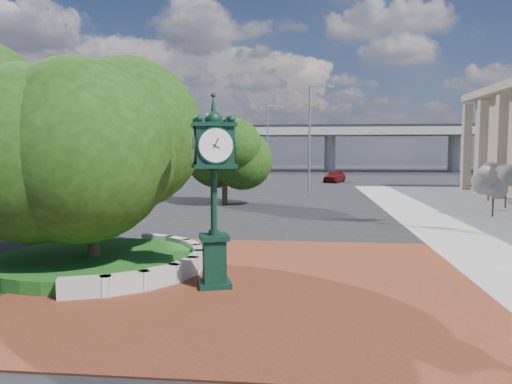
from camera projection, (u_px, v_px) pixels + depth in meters
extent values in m
plane|color=black|center=(257.00, 273.00, 14.72)|extent=(200.00, 200.00, 0.00)
cube|color=maroon|center=(253.00, 281.00, 13.73)|extent=(12.00, 12.00, 0.04)
cube|color=#9E9B93|center=(84.00, 288.00, 12.13)|extent=(1.29, 0.76, 0.54)
cube|color=#9E9B93|center=(125.00, 284.00, 12.51)|extent=(1.20, 1.04, 0.54)
cube|color=#9E9B93|center=(160.00, 278.00, 13.13)|extent=(1.00, 1.22, 0.54)
cube|color=#9E9B93|center=(184.00, 270.00, 13.95)|extent=(0.71, 1.30, 0.54)
cube|color=#9E9B93|center=(197.00, 262.00, 14.89)|extent=(0.35, 1.25, 0.54)
cube|color=#9E9B93|center=(199.00, 255.00, 15.86)|extent=(0.71, 1.30, 0.54)
cube|color=#9E9B93|center=(192.00, 250.00, 16.77)|extent=(1.00, 1.22, 0.54)
cube|color=#9E9B93|center=(178.00, 245.00, 17.54)|extent=(1.20, 1.04, 0.54)
cube|color=#9E9B93|center=(158.00, 242.00, 18.09)|extent=(1.29, 0.76, 0.54)
cylinder|color=#1B4413|center=(94.00, 262.00, 15.23)|extent=(6.10, 6.10, 0.40)
cube|color=#9E9B93|center=(300.00, 132.00, 83.52)|extent=(90.00, 12.00, 1.20)
cube|color=black|center=(300.00, 127.00, 83.45)|extent=(90.00, 12.00, 0.40)
cylinder|color=#9E9B93|center=(100.00, 153.00, 87.49)|extent=(1.80, 1.80, 6.00)
cylinder|color=#9E9B93|center=(212.00, 153.00, 85.40)|extent=(1.80, 1.80, 6.00)
cylinder|color=#9E9B93|center=(330.00, 153.00, 83.30)|extent=(1.80, 1.80, 6.00)
cylinder|color=#9E9B93|center=(454.00, 153.00, 81.20)|extent=(1.80, 1.80, 6.00)
cylinder|color=#38281C|center=(93.00, 234.00, 15.16)|extent=(0.36, 0.36, 2.17)
sphere|color=#16320D|center=(91.00, 146.00, 14.93)|extent=(5.20, 5.20, 5.20)
cylinder|color=#38281C|center=(225.00, 190.00, 32.90)|extent=(0.36, 0.36, 1.92)
sphere|color=#16320D|center=(225.00, 155.00, 32.70)|extent=(4.40, 4.40, 4.40)
cube|color=black|center=(215.00, 284.00, 13.14)|extent=(1.06, 1.06, 0.17)
cube|color=black|center=(214.00, 260.00, 13.09)|extent=(0.73, 0.73, 1.16)
cube|color=black|center=(214.00, 237.00, 13.03)|extent=(0.92, 0.92, 0.13)
cylinder|color=black|center=(214.00, 201.00, 12.95)|extent=(0.18, 0.18, 1.79)
cube|color=black|center=(214.00, 146.00, 12.83)|extent=(1.19, 1.19, 0.95)
cylinder|color=white|center=(216.00, 145.00, 12.35)|extent=(0.82, 0.31, 0.84)
cylinder|color=white|center=(211.00, 146.00, 13.31)|extent=(0.82, 0.31, 0.84)
cylinder|color=white|center=(194.00, 145.00, 12.73)|extent=(0.31, 0.82, 0.84)
cylinder|color=white|center=(233.00, 146.00, 12.93)|extent=(0.31, 0.82, 0.84)
sphere|color=black|center=(213.00, 120.00, 12.77)|extent=(0.46, 0.46, 0.46)
cone|color=black|center=(213.00, 106.00, 12.74)|extent=(0.19, 0.19, 0.53)
imported|color=#5A0C0F|center=(335.00, 176.00, 54.90)|extent=(2.90, 4.20, 1.33)
cylinder|color=slate|center=(309.00, 142.00, 37.58)|extent=(0.15, 0.15, 8.40)
cube|color=slate|center=(321.00, 85.00, 37.27)|extent=(1.68, 0.43, 0.11)
cube|color=slate|center=(331.00, 87.00, 37.33)|extent=(0.50, 0.31, 0.14)
cylinder|color=slate|center=(268.00, 144.00, 56.43)|extent=(0.15, 0.15, 8.53)
cube|color=slate|center=(275.00, 106.00, 56.32)|extent=(1.63, 0.80, 0.11)
cube|color=slate|center=(281.00, 107.00, 56.54)|extent=(0.53, 0.40, 0.14)
cylinder|color=#38281C|center=(493.00, 206.00, 26.67)|extent=(0.10, 0.10, 1.20)
sphere|color=#A25195|center=(494.00, 188.00, 26.58)|extent=(1.20, 1.20, 1.20)
cylinder|color=#38281C|center=(505.00, 199.00, 30.63)|extent=(0.10, 0.10, 1.20)
sphere|color=#A25195|center=(506.00, 183.00, 30.55)|extent=(1.20, 1.20, 1.20)
cylinder|color=#38281C|center=(488.00, 193.00, 34.93)|extent=(0.10, 0.10, 1.20)
sphere|color=#A25195|center=(489.00, 178.00, 34.84)|extent=(1.20, 1.20, 1.20)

